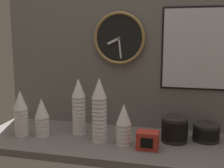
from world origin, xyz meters
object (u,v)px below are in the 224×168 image
Objects in this scene: napkin_dispenser at (148,140)px; cup_stack_center at (99,110)px; cup_stack_far_left at (21,113)px; bowl_stack_right at (175,128)px; wall_clock at (119,38)px; cup_stack_center_left at (79,106)px; cup_stack_center_right at (124,124)px; cup_stack_left at (42,117)px; menu_board at (204,49)px; bowl_stack_far_right at (206,131)px.

cup_stack_center is at bearing 170.18° from napkin_dispenser.
cup_stack_center is (47.89, 1.75, 4.46)cm from cup_stack_far_left.
cup_stack_far_left reaches higher than bowl_stack_right.
cup_stack_center_left is at bearing -138.30° from wall_clock.
napkin_dispenser is (13.55, -3.46, -6.66)cm from cup_stack_center_right.
cup_stack_center_right is 29.17cm from bowl_stack_right.
cup_stack_left and cup_stack_center_right have the same top height.
napkin_dispenser is (-27.94, -33.73, -46.23)cm from menu_board.
wall_clock reaches higher than cup_stack_center.
wall_clock is at bearing 152.63° from bowl_stack_right.
bowl_stack_right is at bearing -163.52° from bowl_stack_far_right.
cup_stack_left is at bearing -172.85° from bowl_stack_right.
cup_stack_far_left is 107.67cm from bowl_stack_far_right.
cup_stack_center_left is (-29.80, 10.96, 5.58)cm from cup_stack_center_right.
cup_stack_center is 1.10× the size of wall_clock.
cup_stack_center_right is 32.23cm from cup_stack_center_left.
bowl_stack_right reaches higher than napkin_dispenser.
cup_stack_center is 2.43× the size of bowl_stack_far_right.
cup_stack_center is at bearing -152.48° from menu_board.
menu_board is (71.29, 19.32, 34.00)cm from cup_stack_center_left.
bowl_stack_right is (40.90, 9.46, -10.58)cm from cup_stack_center.
napkin_dispenser is (-13.27, -14.25, -2.78)cm from bowl_stack_right.
cup_stack_far_left is 1.83× the size of bowl_stack_far_right.
cup_stack_far_left reaches higher than napkin_dispenser.
cup_stack_far_left is 1.83× the size of bowl_stack_right.
bowl_stack_far_right is at bearing 19.82° from cup_stack_center_right.
cup_stack_far_left is 114.19cm from menu_board.
cup_stack_far_left is at bearing -160.51° from cup_stack_center_left.
cup_stack_left is 13.05cm from cup_stack_far_left.
wall_clock is 65.76cm from napkin_dispenser.
cup_stack_left reaches higher than bowl_stack_far_right.
cup_stack_center_left is 48.68cm from wall_clock.
bowl_stack_far_right is (93.36, 14.66, -5.93)cm from cup_stack_left.
bowl_stack_right is at bearing -126.98° from menu_board.
menu_board is 63.69cm from napkin_dispenser.
cup_stack_center_right is 64.84cm from menu_board.
wall_clock reaches higher than bowl_stack_far_right.
wall_clock reaches higher than cup_stack_far_left.
cup_stack_center reaches higher than cup_stack_left.
cup_stack_center_right reaches higher than napkin_dispenser.
cup_stack_center_right is 47.30cm from bowl_stack_far_right.
cup_stack_center_left reaches higher than cup_stack_left.
cup_stack_center_left is at bearing 148.50° from cup_stack_center.
cup_stack_far_left is (-32.17, -11.38, -3.35)cm from cup_stack_center_left.
wall_clock is 0.67× the size of menu_board.
cup_stack_far_left is 0.75× the size of cup_stack_center.
napkin_dispenser is (43.35, -14.42, -12.24)cm from cup_stack_center_left.
menu_board is (-2.65, 14.36, 45.51)cm from bowl_stack_far_right.
menu_board is (50.60, 0.89, -6.03)cm from wall_clock.
wall_clock reaches higher than cup_stack_center_right.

